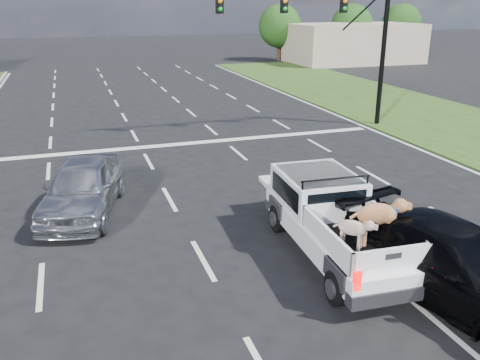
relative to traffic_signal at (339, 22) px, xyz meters
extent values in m
plane|color=black|center=(-7.20, -10.50, -4.73)|extent=(160.00, 160.00, 0.00)
cube|color=silver|center=(-12.45, -4.50, -4.72)|extent=(0.12, 60.00, 0.01)
cube|color=silver|center=(-8.95, -4.50, -4.72)|extent=(0.12, 60.00, 0.01)
cube|color=silver|center=(-5.45, -4.50, -4.72)|extent=(0.12, 60.00, 0.01)
cube|color=silver|center=(-1.95, -4.50, -4.72)|extent=(0.12, 60.00, 0.01)
cube|color=silver|center=(1.60, -4.50, -4.72)|extent=(0.15, 60.00, 0.01)
cube|color=silver|center=(-7.20, -0.50, -4.72)|extent=(17.00, 0.45, 0.01)
cylinder|color=black|center=(2.40, 0.00, -1.23)|extent=(0.22, 0.22, 7.00)
cube|color=black|center=(0.20, 0.00, 0.87)|extent=(0.30, 0.18, 0.95)
cube|color=black|center=(-2.60, 0.00, 0.87)|extent=(0.30, 0.18, 0.95)
cube|color=black|center=(-5.40, 0.00, 0.87)|extent=(0.30, 0.18, 0.95)
cube|color=tan|center=(14.80, 23.50, -2.93)|extent=(12.00, 7.00, 3.60)
cylinder|color=#332114|center=(8.80, 27.50, -3.65)|extent=(0.44, 0.44, 2.16)
sphere|color=#143C10|center=(8.80, 27.50, -1.43)|extent=(4.20, 4.20, 4.20)
cylinder|color=#332114|center=(16.80, 27.50, -3.65)|extent=(0.44, 0.44, 2.16)
sphere|color=#143C10|center=(16.80, 27.50, -1.43)|extent=(4.20, 4.20, 4.20)
cylinder|color=#332114|center=(22.80, 27.50, -3.65)|extent=(0.44, 0.44, 2.16)
sphere|color=#143C10|center=(22.80, 27.50, -1.43)|extent=(4.20, 4.20, 4.20)
cylinder|color=black|center=(-6.91, -13.06, -4.37)|extent=(0.30, 0.73, 0.71)
cylinder|color=black|center=(-5.28, -13.15, -4.37)|extent=(0.30, 0.73, 0.71)
cylinder|color=black|center=(-6.71, -9.60, -4.37)|extent=(0.30, 0.73, 0.71)
cylinder|color=black|center=(-5.09, -9.69, -4.37)|extent=(0.30, 0.73, 0.71)
cube|color=white|center=(-6.00, -11.33, -4.11)|extent=(2.06, 5.05, 0.49)
cube|color=white|center=(-5.93, -10.16, -3.46)|extent=(1.84, 2.25, 0.80)
cube|color=black|center=(-5.99, -11.22, -3.43)|extent=(1.45, 0.11, 0.58)
cylinder|color=black|center=(-5.98, -11.10, -2.87)|extent=(1.68, 0.14, 0.05)
cube|color=black|center=(-6.06, -12.43, -3.89)|extent=(1.80, 2.48, 0.06)
cube|color=white|center=(-6.85, -12.38, -3.62)|extent=(0.21, 2.39, 0.49)
cube|color=white|center=(-5.26, -12.47, -3.62)|extent=(0.21, 2.39, 0.49)
cube|color=white|center=(-6.13, -13.58, -3.62)|extent=(1.67, 0.17, 0.49)
cube|color=#FE0506|center=(-6.93, -13.73, -3.84)|extent=(0.15, 0.06, 0.37)
cube|color=#FE0506|center=(-5.34, -13.82, -3.84)|extent=(0.15, 0.06, 0.37)
cube|color=black|center=(-6.13, -13.71, -4.28)|extent=(1.81, 0.38, 0.28)
imported|color=#B0B1B7|center=(-11.39, -6.74, -3.96)|extent=(2.89, 4.78, 1.52)
imported|color=black|center=(-4.64, -13.61, -3.97)|extent=(3.25, 5.52, 1.50)
camera|label=1|loc=(-11.43, -20.59, 0.89)|focal=38.00mm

